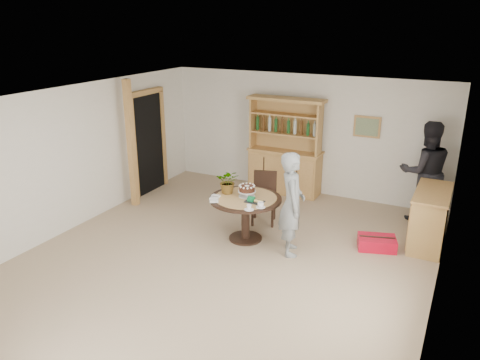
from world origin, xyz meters
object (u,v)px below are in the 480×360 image
at_px(sideboard, 430,218).
at_px(adult_person, 425,172).
at_px(dining_table, 246,206).
at_px(teen_boy, 292,204).
at_px(red_suitcase, 377,243).
at_px(dining_chair, 264,194).
at_px(hutch, 285,161).

relative_size(sideboard, adult_person, 0.67).
height_order(dining_table, teen_boy, teen_boy).
bearing_deg(adult_person, red_suitcase, 50.26).
xyz_separation_m(dining_chair, adult_person, (2.56, 1.37, 0.40)).
bearing_deg(hutch, sideboard, -22.21).
relative_size(hutch, dining_chair, 2.16).
bearing_deg(teen_boy, red_suitcase, -82.57).
bearing_deg(red_suitcase, dining_chair, 157.95).
xyz_separation_m(teen_boy, adult_person, (1.69, 2.29, 0.10)).
relative_size(dining_chair, teen_boy, 0.57).
bearing_deg(red_suitcase, adult_person, 55.62).
height_order(teen_boy, adult_person, adult_person).
distance_m(hutch, dining_chair, 1.63).
bearing_deg(sideboard, red_suitcase, -142.88).
bearing_deg(dining_chair, hutch, 80.74).
bearing_deg(adult_person, dining_table, 18.15).
height_order(dining_table, dining_chair, dining_chair).
relative_size(hutch, adult_person, 1.09).
distance_m(dining_table, dining_chair, 0.83).
distance_m(sideboard, red_suitcase, 0.97).
distance_m(dining_chair, red_suitcase, 2.14).
distance_m(hutch, sideboard, 3.29).
bearing_deg(red_suitcase, sideboard, 19.80).
xyz_separation_m(teen_boy, red_suitcase, (1.21, 0.75, -0.73)).
height_order(hutch, dining_chair, hutch).
bearing_deg(sideboard, dining_table, -156.77).
bearing_deg(hutch, teen_boy, -66.29).
bearing_deg(teen_boy, adult_person, -60.71).
distance_m(dining_table, teen_boy, 0.89).
bearing_deg(red_suitcase, hutch, 125.27).
relative_size(dining_chair, adult_person, 0.51).
height_order(sideboard, dining_chair, dining_chair).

